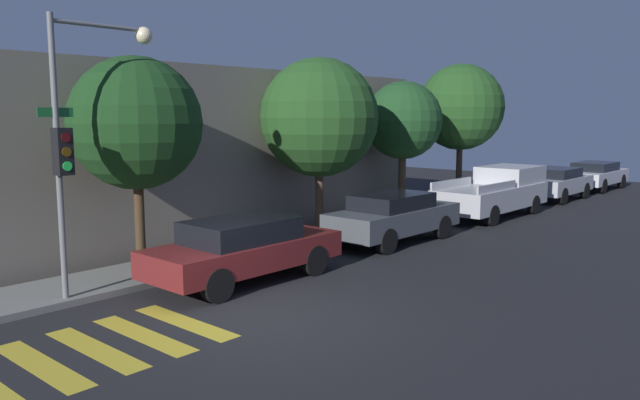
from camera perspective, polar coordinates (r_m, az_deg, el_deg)
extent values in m
plane|color=black|center=(11.85, -5.64, -10.65)|extent=(60.00, 60.00, 0.00)
cube|color=slate|center=(15.08, -16.58, -6.63)|extent=(26.00, 1.99, 0.14)
cube|color=slate|center=(18.56, -24.06, 3.46)|extent=(26.00, 6.00, 5.11)
cube|color=gold|center=(10.59, -24.14, -13.62)|extent=(0.45, 2.60, 0.00)
cube|color=gold|center=(10.94, -19.86, -12.70)|extent=(0.45, 2.60, 0.00)
cube|color=gold|center=(11.34, -15.89, -11.77)|extent=(0.45, 2.60, 0.00)
cube|color=gold|center=(11.80, -12.24, -10.87)|extent=(0.45, 2.60, 0.00)
cylinder|color=slate|center=(13.05, -22.81, 3.15)|extent=(0.12, 0.12, 5.65)
cube|color=black|center=(12.84, -22.46, 4.12)|extent=(0.30, 0.30, 0.90)
cylinder|color=#4C0C0C|center=(12.69, -22.21, 5.31)|extent=(0.18, 0.02, 0.18)
cylinder|color=#593D0A|center=(12.70, -22.15, 4.10)|extent=(0.18, 0.02, 0.18)
cylinder|color=#26E54C|center=(12.72, -22.08, 2.88)|extent=(0.18, 0.02, 0.18)
cube|color=#19662D|center=(13.01, -23.04, 7.39)|extent=(0.70, 0.02, 0.18)
cylinder|color=slate|center=(13.59, -19.50, 14.79)|extent=(2.00, 0.08, 0.08)
sphere|color=#F9E5B2|center=(14.08, -15.81, 14.27)|extent=(0.36, 0.36, 0.36)
cube|color=maroon|center=(14.17, -6.89, -4.84)|extent=(4.65, 1.80, 0.59)
cube|color=black|center=(13.99, -7.29, -2.75)|extent=(2.42, 1.58, 0.50)
cylinder|color=black|center=(15.77, -4.88, -4.61)|extent=(0.72, 0.22, 0.72)
cylinder|color=black|center=(14.66, -0.51, -5.54)|extent=(0.72, 0.22, 0.72)
cylinder|color=black|center=(14.00, -13.55, -6.40)|extent=(0.72, 0.22, 0.72)
cylinder|color=black|center=(12.74, -9.36, -7.71)|extent=(0.72, 0.22, 0.72)
cube|color=#4C5156|center=(18.45, 6.78, -1.77)|extent=(4.63, 1.73, 0.66)
cube|color=black|center=(18.27, 6.60, -0.12)|extent=(2.41, 1.52, 0.44)
cylinder|color=black|center=(20.10, 7.31, -1.94)|extent=(0.72, 0.22, 0.72)
cylinder|color=black|center=(19.28, 11.11, -2.44)|extent=(0.72, 0.22, 0.72)
cylinder|color=black|center=(17.84, 2.07, -3.12)|extent=(0.72, 0.22, 0.72)
cylinder|color=black|center=(16.92, 6.13, -3.77)|extent=(0.72, 0.22, 0.72)
cube|color=#BCBCC1|center=(23.71, 15.39, 0.30)|extent=(5.50, 1.98, 0.79)
cube|color=#BCBCC1|center=(24.99, 16.99, 2.25)|extent=(2.48, 1.82, 0.63)
cube|color=#BCBCC1|center=(22.85, 11.94, 1.49)|extent=(2.75, 0.08, 0.28)
cube|color=#BCBCC1|center=(22.04, 15.87, 1.13)|extent=(2.75, 0.08, 0.28)
cylinder|color=black|center=(25.67, 15.26, -0.03)|extent=(0.72, 0.22, 0.72)
cylinder|color=black|center=(24.93, 18.96, -0.40)|extent=(0.72, 0.22, 0.72)
cylinder|color=black|center=(22.70, 11.39, -0.91)|extent=(0.72, 0.22, 0.72)
cylinder|color=black|center=(21.86, 15.46, -1.37)|extent=(0.72, 0.22, 0.72)
cube|color=#B7BABF|center=(29.36, 20.79, 1.33)|extent=(4.24, 1.77, 0.64)
cube|color=black|center=(29.21, 20.76, 2.35)|extent=(2.21, 1.56, 0.42)
cylinder|color=black|center=(30.90, 20.26, 1.06)|extent=(0.72, 0.22, 0.72)
cylinder|color=black|center=(30.36, 23.05, 0.80)|extent=(0.72, 0.22, 0.72)
cylinder|color=black|center=(28.49, 18.31, 0.61)|extent=(0.72, 0.22, 0.72)
cylinder|color=black|center=(27.90, 21.30, 0.32)|extent=(0.72, 0.22, 0.72)
cube|color=silver|center=(34.18, 23.88, 1.98)|extent=(4.68, 1.83, 0.60)
cube|color=black|center=(34.02, 23.87, 2.83)|extent=(2.43, 1.61, 0.43)
cylinder|color=black|center=(35.83, 23.33, 1.77)|extent=(0.72, 0.22, 0.72)
cylinder|color=black|center=(35.35, 25.85, 1.55)|extent=(0.72, 0.22, 0.72)
cylinder|color=black|center=(33.10, 21.72, 1.41)|extent=(0.72, 0.22, 0.72)
cylinder|color=black|center=(32.58, 24.44, 1.16)|extent=(0.72, 0.22, 0.72)
cylinder|color=#42301E|center=(15.00, -16.14, -2.22)|extent=(0.23, 0.23, 2.42)
sphere|color=#193D19|center=(14.79, -16.49, 6.76)|extent=(3.02, 3.02, 3.02)
cylinder|color=brown|center=(19.01, -0.07, 0.00)|extent=(0.25, 0.25, 2.32)
sphere|color=#234C1E|center=(18.83, -0.07, 7.55)|extent=(3.57, 3.57, 3.57)
cylinder|color=brown|center=(22.46, 7.50, 1.40)|extent=(0.27, 0.27, 2.51)
sphere|color=#1E4721|center=(22.33, 7.60, 7.23)|extent=(2.74, 2.74, 2.74)
cylinder|color=brown|center=(25.89, 12.58, 2.39)|extent=(0.24, 0.24, 2.75)
sphere|color=#234C1E|center=(25.78, 12.75, 8.28)|extent=(3.43, 3.43, 3.43)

